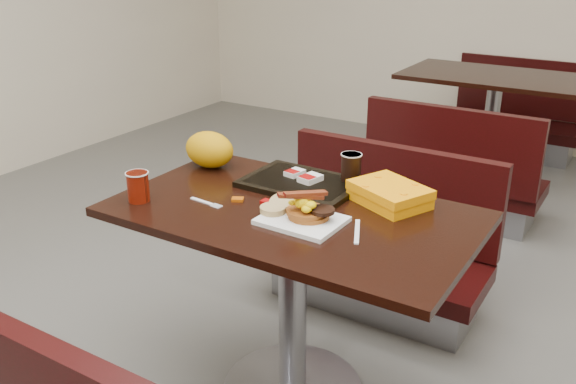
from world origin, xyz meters
The scene contains 23 objects.
table_near centered at (0.00, 0.00, 0.38)m, with size 1.20×0.70×0.75m, color black, non-canonical shape.
bench_near_n centered at (0.00, 0.70, 0.36)m, with size 1.00×0.46×0.72m, color black, non-canonical shape.
table_far centered at (0.00, 2.60, 0.38)m, with size 1.20×0.70×0.75m, color black, non-canonical shape.
bench_far_s centered at (0.00, 1.90, 0.36)m, with size 1.00×0.46×0.72m, color black, non-canonical shape.
bench_far_n centered at (0.00, 3.30, 0.36)m, with size 1.00×0.46×0.72m, color black, non-canonical shape.
platter centered at (0.08, -0.07, 0.76)m, with size 0.25×0.20×0.01m, color white.
pancake_stack centered at (0.09, -0.05, 0.78)m, with size 0.13×0.13×0.03m, color #984F19.
sausage_patty centered at (0.14, -0.05, 0.80)m, with size 0.08×0.08×0.01m, color black.
scrambled_eggs centered at (0.07, -0.07, 0.81)m, with size 0.08×0.07×0.04m, color #E7C204.
bacon_strips centered at (0.07, -0.07, 0.84)m, with size 0.15×0.06×0.01m, color #460509, non-canonical shape.
muffin_bottom centered at (-0.03, -0.08, 0.77)m, with size 0.09×0.09×0.02m, color tan.
muffin_top centered at (-0.02, -0.04, 0.79)m, with size 0.08×0.08×0.02m, color tan.
coffee_cup_near centered at (-0.49, -0.21, 0.80)m, with size 0.07×0.07×0.10m, color #9C1805.
fork centered at (-0.30, -0.10, 0.75)m, with size 0.14×0.03×0.00m, color white, non-canonical shape.
knife centered at (0.26, -0.04, 0.75)m, with size 0.17×0.01×0.00m, color white.
condiment_syrup centered at (-0.20, -0.03, 0.76)m, with size 0.04×0.03×0.01m, color #A34307.
condiment_ketchup centered at (-0.10, 0.00, 0.76)m, with size 0.04×0.03×0.01m, color #8C0504.
tray centered at (-0.09, 0.20, 0.76)m, with size 0.41×0.29×0.02m, color black.
hashbrown_sleeve_left centered at (-0.14, 0.24, 0.78)m, with size 0.05×0.07×0.02m, color silver.
hashbrown_sleeve_right centered at (-0.06, 0.22, 0.78)m, with size 0.06×0.08×0.02m, color silver.
coffee_cup_far centered at (0.06, 0.30, 0.82)m, with size 0.07×0.07×0.10m, color black.
clamshell centered at (0.25, 0.22, 0.78)m, with size 0.25×0.19×0.07m, color #FD9204.
paper_bag centered at (-0.50, 0.19, 0.82)m, with size 0.20×0.15×0.14m, color #CB8306.
Camera 1 is at (0.98, -1.62, 1.58)m, focal length 39.01 mm.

